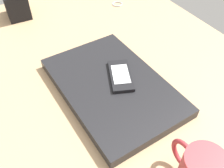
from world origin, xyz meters
TOP-DOWN VIEW (x-y plane):
  - desk_surface at (0.00, 0.00)cm, footprint 120.00×80.00cm
  - laptop_closed at (1.24, 2.83)cm, footprint 35.84×24.51cm
  - cell_phone_on_laptop at (1.95, -0.08)cm, footprint 12.03×8.86cm
  - key_ring at (38.67, -20.82)cm, footprint 3.82×3.82cm
  - desk_organizer at (48.90, 13.20)cm, footprint 10.48×7.83cm

SIDE VIEW (x-z plane):
  - desk_surface at x=0.00cm, z-range 0.00..3.00cm
  - key_ring at x=38.67cm, z-range 3.00..3.36cm
  - laptop_closed at x=1.24cm, z-range 3.00..5.51cm
  - cell_phone_on_laptop at x=1.95cm, z-range 5.48..6.48cm
  - desk_organizer at x=48.90cm, z-range 3.00..11.46cm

